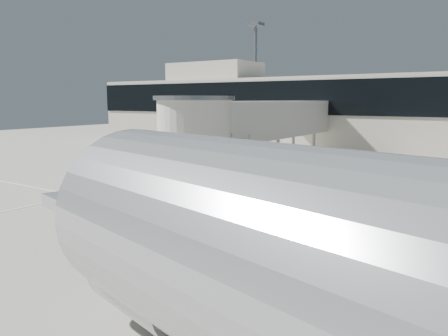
{
  "coord_description": "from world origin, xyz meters",
  "views": [
    {
      "loc": [
        12.01,
        -14.59,
        5.81
      ],
      "look_at": [
        -1.55,
        5.51,
        2.0
      ],
      "focal_mm": 35.0,
      "sensor_mm": 36.0,
      "label": 1
    }
  ],
  "objects": [
    {
      "name": "ground_worker",
      "position": [
        -1.13,
        -1.07,
        0.77
      ],
      "size": [
        0.65,
        0.53,
        1.54
      ],
      "primitive_type": "imported",
      "rotation": [
        0.0,
        0.0,
        0.33
      ],
      "color": "#C1F81A",
      "rests_on": "ground"
    },
    {
      "name": "baggage_tug",
      "position": [
        2.52,
        6.07,
        0.54
      ],
      "size": [
        2.33,
        1.58,
        1.48
      ],
      "rotation": [
        0.0,
        0.0,
        0.07
      ],
      "color": "maroon",
      "rests_on": "ground"
    },
    {
      "name": "box_cart_near",
      "position": [
        2.32,
        -3.4,
        0.63
      ],
      "size": [
        4.11,
        1.87,
        1.59
      ],
      "rotation": [
        0.0,
        0.0,
        0.07
      ],
      "color": "black",
      "rests_on": "ground"
    },
    {
      "name": "box_cart_far",
      "position": [
        -2.13,
        -1.58,
        0.58
      ],
      "size": [
        4.0,
        1.67,
        1.56
      ],
      "rotation": [
        0.0,
        0.0,
        -0.02
      ],
      "color": "black",
      "rests_on": "ground"
    },
    {
      "name": "suitcase_cart",
      "position": [
        5.86,
        7.68,
        0.52
      ],
      "size": [
        3.81,
        2.7,
        1.5
      ],
      "rotation": [
        0.0,
        0.0,
        0.43
      ],
      "color": "black",
      "rests_on": "ground"
    },
    {
      "name": "ground",
      "position": [
        0.0,
        0.0,
        0.0
      ],
      "size": [
        140.0,
        140.0,
        0.0
      ],
      "primitive_type": "plane",
      "color": "#B8B2A4",
      "rests_on": "ground"
    },
    {
      "name": "belt_loader",
      "position": [
        -14.5,
        22.31,
        0.8
      ],
      "size": [
        4.6,
        2.46,
        2.11
      ],
      "rotation": [
        0.0,
        0.0,
        0.19
      ],
      "color": "maroon",
      "rests_on": "ground"
    },
    {
      "name": "jet_bridge",
      "position": [
        -3.97,
        12.26,
        4.28
      ],
      "size": [
        5.7,
        20.4,
        6.03
      ],
      "color": "beige",
      "rests_on": "ground"
    },
    {
      "name": "lane_markings",
      "position": [
        -0.67,
        9.33,
        0.01
      ],
      "size": [
        40.0,
        30.0,
        0.02
      ],
      "color": "white",
      "rests_on": "ground"
    },
    {
      "name": "terminal",
      "position": [
        -0.35,
        29.94,
        4.11
      ],
      "size": [
        64.0,
        12.11,
        15.2
      ],
      "color": "beige",
      "rests_on": "ground"
    }
  ]
}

